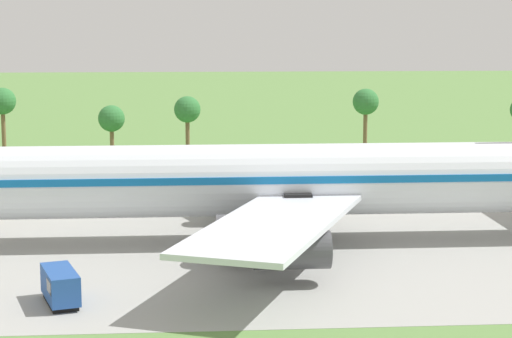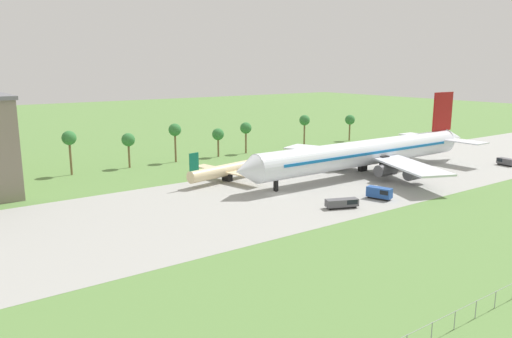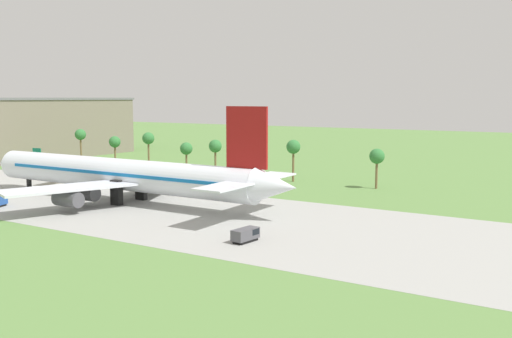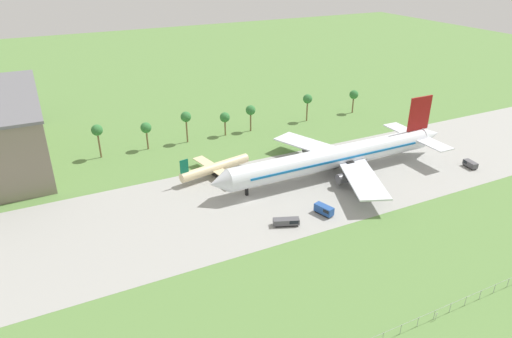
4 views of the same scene
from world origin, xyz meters
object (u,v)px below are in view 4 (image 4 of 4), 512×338
Objects in this scene: regional_aircraft at (215,168)px; catering_van at (470,164)px; no_stopping_sign at (436,316)px; jet_airliner at (338,156)px; baggage_tug at (287,222)px; fuel_truck at (324,210)px.

regional_aircraft is 4.81× the size of catering_van.
regional_aircraft is 78.77m from catering_van.
no_stopping_sign is at bearing -143.70° from catering_van.
no_stopping_sign is (-19.25, -57.78, -4.59)m from jet_airliner.
no_stopping_sign is (8.52, -39.64, 0.05)m from baggage_tug.
fuel_truck is at bearing 86.50° from no_stopping_sign.
jet_airliner is 42.31m from catering_van.
catering_van is 72.81m from no_stopping_sign.
fuel_truck is 39.86m from no_stopping_sign.
baggage_tug reaches higher than no_stopping_sign.
jet_airliner is at bearing 159.59° from catering_van.
catering_van is at bearing 36.30° from no_stopping_sign.
baggage_tug is 3.99× the size of no_stopping_sign.
catering_van is (73.05, -29.43, -1.58)m from regional_aircraft.
regional_aircraft is 33.46m from baggage_tug.
jet_airliner reaches higher than regional_aircraft.
regional_aircraft is 3.42× the size of baggage_tug.
catering_van is at bearing 2.95° from baggage_tug.
baggage_tug is at bearing -177.05° from catering_van.
baggage_tug is 10.96m from fuel_truck.
fuel_truck is 1.15× the size of catering_van.
fuel_truck reaches higher than catering_van.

